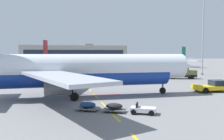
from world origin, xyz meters
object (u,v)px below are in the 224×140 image
(airliner_mid_left, at_px, (173,60))
(baggage_train, at_px, (115,107))
(fuel_service_truck, at_px, (181,72))
(airliner_far_right, at_px, (55,60))
(airliner_foreground, at_px, (83,70))
(apron_light_mast_far, at_px, (203,24))
(pushback_tug, at_px, (213,86))

(airliner_mid_left, distance_m, baggage_train, 91.06)
(fuel_service_truck, height_order, baggage_train, fuel_service_truck)
(airliner_far_right, distance_m, baggage_train, 80.62)
(airliner_mid_left, xyz_separation_m, airliner_far_right, (-52.56, 2.04, 0.51))
(airliner_foreground, height_order, baggage_train, airliner_foreground)
(airliner_mid_left, height_order, apron_light_mast_far, apron_light_mast_far)
(airliner_far_right, distance_m, fuel_service_truck, 58.75)
(baggage_train, distance_m, apron_light_mast_far, 53.89)
(pushback_tug, bearing_deg, fuel_service_truck, 75.89)
(baggage_train, bearing_deg, airliner_mid_left, 59.33)
(airliner_foreground, relative_size, airliner_far_right, 1.12)
(pushback_tug, bearing_deg, airliner_mid_left, 68.19)
(pushback_tug, relative_size, apron_light_mast_far, 0.26)
(fuel_service_truck, bearing_deg, airliner_foreground, -143.04)
(pushback_tug, relative_size, baggage_train, 0.74)
(airliner_far_right, height_order, fuel_service_truck, airliner_far_right)
(airliner_foreground, xyz_separation_m, apron_light_mast_far, (37.67, 28.03, 10.64))
(airliner_mid_left, bearing_deg, baggage_train, -120.67)
(airliner_mid_left, bearing_deg, airliner_foreground, -125.56)
(airliner_far_right, xyz_separation_m, baggage_train, (6.12, -80.32, -3.06))
(fuel_service_truck, distance_m, apron_light_mast_far, 18.98)
(airliner_foreground, xyz_separation_m, fuel_service_truck, (26.44, 19.89, -2.30))
(apron_light_mast_far, bearing_deg, airliner_foreground, -143.35)
(fuel_service_truck, bearing_deg, airliner_mid_left, 65.21)
(airliner_foreground, height_order, pushback_tug, airliner_foreground)
(airliner_mid_left, relative_size, apron_light_mast_far, 1.07)
(fuel_service_truck, bearing_deg, baggage_train, -128.82)
(airliner_mid_left, distance_m, airliner_far_right, 52.60)
(baggage_train, bearing_deg, airliner_foreground, 102.78)
(pushback_tug, xyz_separation_m, apron_light_mast_far, (16.25, 28.09, 13.69))
(airliner_mid_left, height_order, airliner_far_right, airliner_far_right)
(fuel_service_truck, xyz_separation_m, apron_light_mast_far, (11.24, 8.14, 12.95))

